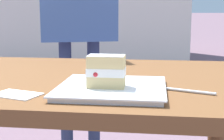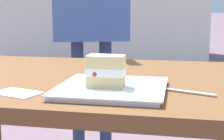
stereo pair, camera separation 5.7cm
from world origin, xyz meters
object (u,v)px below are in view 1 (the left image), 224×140
Objects in this scene: patio_table at (75,111)px; dessert_fork at (179,90)px; paper_napkin at (16,95)px; dessert_plate at (112,88)px; cake_slice at (106,71)px.

patio_table is 0.39m from dessert_fork.
patio_table is at bearing 72.32° from paper_napkin.
paper_napkin is (-0.24, -0.07, -0.01)m from dessert_plate.
paper_napkin is at bearing -107.68° from patio_table.
cake_slice is 0.59× the size of dessert_fork.
paper_napkin is at bearing -167.05° from dessert_fork.
cake_slice reaches higher than dessert_fork.
dessert_plate is 2.08× the size of paper_napkin.
cake_slice is at bearing 13.14° from paper_napkin.
cake_slice is 0.72× the size of paper_napkin.
dessert_fork reaches higher than patio_table.
dessert_plate is 0.05m from cake_slice.
dessert_fork is 0.42m from paper_napkin.
cake_slice reaches higher than dessert_plate.
patio_table is 0.31m from cake_slice.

